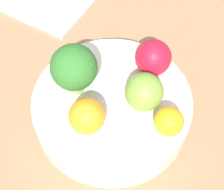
{
  "coord_description": "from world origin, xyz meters",
  "views": [
    {
      "loc": [
        0.19,
        -0.17,
        0.46
      ],
      "look_at": [
        0.0,
        0.0,
        0.07
      ],
      "focal_mm": 60.0,
      "sensor_mm": 36.0,
      "label": 1
    }
  ],
  "objects_px": {
    "bowl": "(112,108)",
    "orange_back": "(169,121)",
    "orange_front": "(87,116)",
    "apple_green": "(144,92)",
    "apple_red": "(150,55)",
    "broccoli": "(74,68)"
  },
  "relations": [
    {
      "from": "broccoli",
      "to": "orange_back",
      "type": "distance_m",
      "value": 0.13
    },
    {
      "from": "orange_back",
      "to": "orange_front",
      "type": "bearing_deg",
      "value": -135.34
    },
    {
      "from": "apple_green",
      "to": "orange_front",
      "type": "height_order",
      "value": "apple_green"
    },
    {
      "from": "bowl",
      "to": "apple_green",
      "type": "bearing_deg",
      "value": 40.82
    },
    {
      "from": "bowl",
      "to": "orange_back",
      "type": "height_order",
      "value": "orange_back"
    },
    {
      "from": "orange_front",
      "to": "apple_green",
      "type": "bearing_deg",
      "value": 73.11
    },
    {
      "from": "bowl",
      "to": "broccoli",
      "type": "xyz_separation_m",
      "value": [
        -0.04,
        -0.02,
        0.06
      ]
    },
    {
      "from": "bowl",
      "to": "apple_green",
      "type": "distance_m",
      "value": 0.06
    },
    {
      "from": "bowl",
      "to": "orange_back",
      "type": "relative_size",
      "value": 5.79
    },
    {
      "from": "bowl",
      "to": "apple_green",
      "type": "relative_size",
      "value": 4.28
    },
    {
      "from": "apple_red",
      "to": "orange_back",
      "type": "xyz_separation_m",
      "value": [
        0.08,
        -0.05,
        -0.01
      ]
    },
    {
      "from": "bowl",
      "to": "orange_front",
      "type": "xyz_separation_m",
      "value": [
        0.01,
        -0.05,
        0.04
      ]
    },
    {
      "from": "apple_green",
      "to": "orange_back",
      "type": "distance_m",
      "value": 0.05
    },
    {
      "from": "broccoli",
      "to": "orange_front",
      "type": "bearing_deg",
      "value": -25.6
    },
    {
      "from": "orange_front",
      "to": "broccoli",
      "type": "bearing_deg",
      "value": 154.4
    },
    {
      "from": "bowl",
      "to": "orange_back",
      "type": "distance_m",
      "value": 0.09
    },
    {
      "from": "orange_front",
      "to": "orange_back",
      "type": "bearing_deg",
      "value": 44.66
    },
    {
      "from": "apple_red",
      "to": "apple_green",
      "type": "height_order",
      "value": "same"
    },
    {
      "from": "apple_red",
      "to": "orange_back",
      "type": "height_order",
      "value": "apple_red"
    },
    {
      "from": "apple_red",
      "to": "orange_front",
      "type": "height_order",
      "value": "apple_red"
    },
    {
      "from": "apple_red",
      "to": "orange_front",
      "type": "distance_m",
      "value": 0.12
    },
    {
      "from": "apple_red",
      "to": "bowl",
      "type": "bearing_deg",
      "value": -86.1
    }
  ]
}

